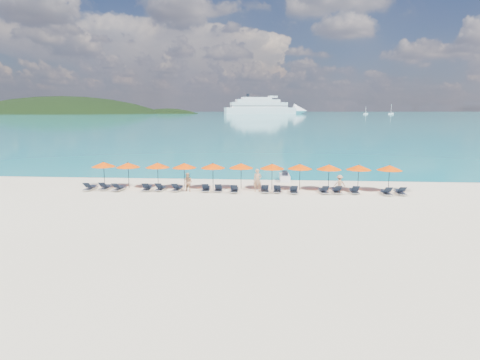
{
  "coord_description": "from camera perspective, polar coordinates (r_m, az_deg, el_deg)",
  "views": [
    {
      "loc": [
        2.41,
        -28.47,
        6.8
      ],
      "look_at": [
        0.0,
        3.0,
        1.2
      ],
      "focal_mm": 30.0,
      "sensor_mm": 36.0,
      "label": 1
    }
  ],
  "objects": [
    {
      "name": "umbrella_7",
      "position": [
        34.21,
        8.53,
        1.91
      ],
      "size": [
        2.1,
        2.1,
        2.28
      ],
      "color": "black",
      "rests_on": "ground"
    },
    {
      "name": "sea",
      "position": [
        688.51,
        4.24,
        9.47
      ],
      "size": [
        1600.0,
        1300.0,
        0.01
      ],
      "primitive_type": "cube",
      "color": "#1FA9B2",
      "rests_on": "ground"
    },
    {
      "name": "lounger_11",
      "position": [
        33.13,
        7.65,
        -1.46
      ],
      "size": [
        0.65,
        1.71,
        0.66
      ],
      "rotation": [
        0.0,
        0.0,
        0.02
      ],
      "color": "silver",
      "rests_on": "ground"
    },
    {
      "name": "umbrella_1",
      "position": [
        36.08,
        -15.64,
        2.07
      ],
      "size": [
        2.1,
        2.1,
        2.28
      ],
      "color": "black",
      "rests_on": "ground"
    },
    {
      "name": "lounger_1",
      "position": [
        36.11,
        -18.61,
        -0.94
      ],
      "size": [
        0.64,
        1.71,
        0.66
      ],
      "rotation": [
        0.0,
        0.0,
        0.01
      ],
      "color": "silver",
      "rests_on": "ground"
    },
    {
      "name": "lounger_0",
      "position": [
        36.38,
        -20.52,
        -0.98
      ],
      "size": [
        0.67,
        1.72,
        0.66
      ],
      "rotation": [
        0.0,
        0.0,
        -0.03
      ],
      "color": "silver",
      "rests_on": "ground"
    },
    {
      "name": "beachgoer_a",
      "position": [
        33.37,
        2.5,
        -0.04
      ],
      "size": [
        0.72,
        0.49,
        1.91
      ],
      "primitive_type": "imported",
      "rotation": [
        0.0,
        0.0,
        0.05
      ],
      "color": "tan",
      "rests_on": "ground"
    },
    {
      "name": "cruise_ship",
      "position": [
        547.19,
        3.93,
        10.19
      ],
      "size": [
        114.54,
        51.02,
        31.81
      ],
      "rotation": [
        0.0,
        0.0,
        0.3
      ],
      "color": "white",
      "rests_on": "ground"
    },
    {
      "name": "lounger_3",
      "position": [
        34.76,
        -13.05,
        -1.09
      ],
      "size": [
        0.75,
        1.74,
        0.66
      ],
      "rotation": [
        0.0,
        0.0,
        0.08
      ],
      "color": "silver",
      "rests_on": "ground"
    },
    {
      "name": "umbrella_5",
      "position": [
        34.28,
        0.16,
        2.04
      ],
      "size": [
        2.1,
        2.1,
        2.28
      ],
      "color": "black",
      "rests_on": "ground"
    },
    {
      "name": "beachgoer_c",
      "position": [
        33.9,
        13.97,
        -0.54
      ],
      "size": [
        0.99,
        0.51,
        1.48
      ],
      "primitive_type": "imported",
      "rotation": [
        0.0,
        0.0,
        3.21
      ],
      "color": "tan",
      "rests_on": "ground"
    },
    {
      "name": "jetski",
      "position": [
        38.7,
        6.37,
        0.42
      ],
      "size": [
        1.01,
        2.49,
        0.88
      ],
      "rotation": [
        0.0,
        0.0,
        0.03
      ],
      "color": "white",
      "rests_on": "ground"
    },
    {
      "name": "sailboat_far",
      "position": [
        576.23,
        20.67,
        8.88
      ],
      "size": [
        6.78,
        2.26,
        12.43
      ],
      "color": "white",
      "rests_on": "ground"
    },
    {
      "name": "umbrella_0",
      "position": [
        37.1,
        -18.83,
        2.11
      ],
      "size": [
        2.1,
        2.1,
        2.28
      ],
      "color": "black",
      "rests_on": "ground"
    },
    {
      "name": "lounger_13",
      "position": [
        33.72,
        13.6,
        -1.45
      ],
      "size": [
        0.67,
        1.72,
        0.66
      ],
      "rotation": [
        0.0,
        0.0,
        0.03
      ],
      "color": "silver",
      "rests_on": "ground"
    },
    {
      "name": "ground",
      "position": [
        29.37,
        -0.45,
        -3.33
      ],
      "size": [
        1400.0,
        1400.0,
        0.0
      ],
      "primitive_type": "plane",
      "color": "beige"
    },
    {
      "name": "headland_small",
      "position": [
        609.32,
        -10.17,
        5.97
      ],
      "size": [
        162.0,
        126.0,
        85.5
      ],
      "color": "black",
      "rests_on": "ground"
    },
    {
      "name": "lounger_15",
      "position": [
        34.29,
        20.06,
        -1.6
      ],
      "size": [
        0.65,
        1.71,
        0.66
      ],
      "rotation": [
        0.0,
        0.0,
        0.02
      ],
      "color": "silver",
      "rests_on": "ground"
    },
    {
      "name": "umbrella_6",
      "position": [
        34.03,
        4.59,
        1.95
      ],
      "size": [
        2.1,
        2.1,
        2.28
      ],
      "color": "black",
      "rests_on": "ground"
    },
    {
      "name": "lounger_5",
      "position": [
        34.14,
        -8.92,
        -1.15
      ],
      "size": [
        0.75,
        1.74,
        0.66
      ],
      "rotation": [
        0.0,
        0.0,
        -0.08
      ],
      "color": "silver",
      "rests_on": "ground"
    },
    {
      "name": "headland_main",
      "position": [
        645.46,
        -23.67,
        5.24
      ],
      "size": [
        374.0,
        242.0,
        126.5
      ],
      "color": "black",
      "rests_on": "ground"
    },
    {
      "name": "umbrella_8",
      "position": [
        34.29,
        12.55,
        1.8
      ],
      "size": [
        2.1,
        2.1,
        2.28
      ],
      "color": "black",
      "rests_on": "ground"
    },
    {
      "name": "lounger_7",
      "position": [
        33.52,
        -3.1,
        -1.25
      ],
      "size": [
        0.77,
        1.75,
        0.66
      ],
      "rotation": [
        0.0,
        0.0,
        0.09
      ],
      "color": "silver",
      "rests_on": "ground"
    },
    {
      "name": "lounger_12",
      "position": [
        33.47,
        11.79,
        -1.47
      ],
      "size": [
        0.79,
        1.75,
        0.66
      ],
      "rotation": [
        0.0,
        0.0,
        0.1
      ],
      "color": "silver",
      "rests_on": "ground"
    },
    {
      "name": "lounger_9",
      "position": [
        33.27,
        3.54,
        -1.34
      ],
      "size": [
        0.74,
        1.74,
        0.66
      ],
      "rotation": [
        0.0,
        0.0,
        0.07
      ],
      "color": "silver",
      "rests_on": "ground"
    },
    {
      "name": "umbrella_10",
      "position": [
        35.33,
        20.51,
        1.64
      ],
      "size": [
        2.1,
        2.1,
        2.28
      ],
      "color": "black",
      "rests_on": "ground"
    },
    {
      "name": "umbrella_3",
      "position": [
        34.74,
        -7.94,
        2.05
      ],
      "size": [
        2.1,
        2.1,
        2.28
      ],
      "color": "black",
      "rests_on": "ground"
    },
    {
      "name": "umbrella_4",
      "position": [
        34.38,
        -3.88,
        2.04
      ],
      "size": [
        2.1,
        2.1,
        2.28
      ],
      "color": "black",
      "rests_on": "ground"
    },
    {
      "name": "lounger_16",
      "position": [
        34.78,
        21.82,
        -1.55
      ],
      "size": [
        0.64,
        1.71,
        0.66
      ],
      "rotation": [
        0.0,
        0.0,
        -0.01
      ],
      "color": "silver",
      "rests_on": "ground"
    },
    {
      "name": "lounger_14",
      "position": [
        34.03,
        15.95,
        -1.45
      ],
      "size": [
        0.66,
        1.71,
        0.66
      ],
      "rotation": [
        0.0,
        0.0,
        -0.02
      ],
      "color": "silver",
      "rests_on": "ground"
    },
    {
      "name": "lounger_2",
      "position": [
        35.35,
        -16.84,
        -1.08
      ],
      "size": [
        0.78,
        1.75,
        0.66
      ],
      "rotation": [
        0.0,
        0.0,
        -0.1
      ],
      "color": "silver",
      "rests_on": "ground"
    },
    {
      "name": "lounger_6",
      "position": [
        33.7,
        -4.87,
        -1.21
      ],
      "size": [
        0.75,
        1.74,
        0.66
      ],
      "rotation": [
        0.0,
        0.0,
        0.08
      ],
      "color": "silver",
      "rests_on": "ground"
    },
    {
      "name": "umbrella_9",
      "position": [
        34.78,
        16.54,
        1.74
      ],
      "size": [
        2.1,
        2.1,
        2.28
      ],
      "color": "black",
      "rests_on": "ground"
    },
    {
      "name": "lounger_8",
      "position": [
        33.13,
        -0.79,
        -1.37
      ],
      "size": [
        0.66,
        1.71,
        0.66
      ],
      "rotation": [
        0.0,
        0.0,
        0.02
      ],
      "color": "silver",
      "rests_on": "ground"
    },
    {
      "name": "lounger_10",
      "position": [
        33.26,
        5.35,
        -1.37
      ],
      "size": [
        0.74,
        1.74,
        0.66
      ],
      "rotation": [
        0.0,
        0.0,
        -0.07
      ],
      "color": "silver",
      "rests_on": "ground"
    },
    {
      "name": "umbrella_2",
      "position": [
        35.37,
        -11.65,
        2.08
      ],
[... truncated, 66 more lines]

